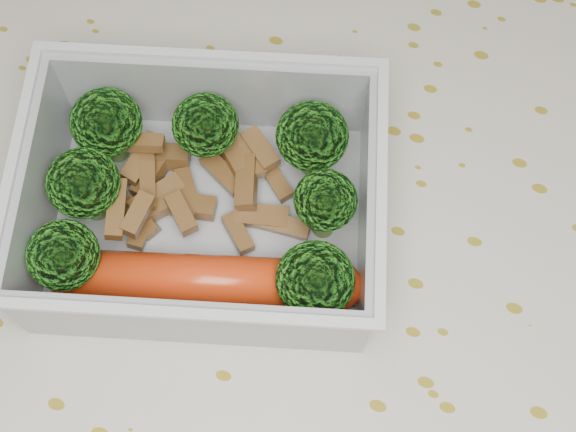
% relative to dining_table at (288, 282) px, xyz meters
% --- Properties ---
extents(ground_plane, '(4.00, 4.00, 0.00)m').
position_rel_dining_table_xyz_m(ground_plane, '(0.00, 0.00, -0.67)').
color(ground_plane, olive).
rests_on(ground_plane, ground).
extents(dining_table, '(1.40, 0.90, 0.75)m').
position_rel_dining_table_xyz_m(dining_table, '(0.00, 0.00, 0.00)').
color(dining_table, brown).
rests_on(dining_table, ground).
extents(tablecloth, '(1.46, 0.96, 0.19)m').
position_rel_dining_table_xyz_m(tablecloth, '(0.00, 0.00, 0.05)').
color(tablecloth, beige).
rests_on(tablecloth, dining_table).
extents(lunch_container, '(0.23, 0.20, 0.07)m').
position_rel_dining_table_xyz_m(lunch_container, '(-0.05, -0.01, 0.11)').
color(lunch_container, '#B5BDC2').
rests_on(lunch_container, tablecloth).
extents(broccoli_florets, '(0.19, 0.15, 0.06)m').
position_rel_dining_table_xyz_m(broccoli_florets, '(-0.05, -0.00, 0.13)').
color(broccoli_florets, '#608C3F').
rests_on(broccoli_florets, lunch_container).
extents(meat_pile, '(0.13, 0.10, 0.03)m').
position_rel_dining_table_xyz_m(meat_pile, '(-0.06, 0.00, 0.11)').
color(meat_pile, brown).
rests_on(meat_pile, lunch_container).
extents(sausage, '(0.17, 0.07, 0.03)m').
position_rel_dining_table_xyz_m(sausage, '(-0.03, -0.05, 0.11)').
color(sausage, red).
rests_on(sausage, lunch_container).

